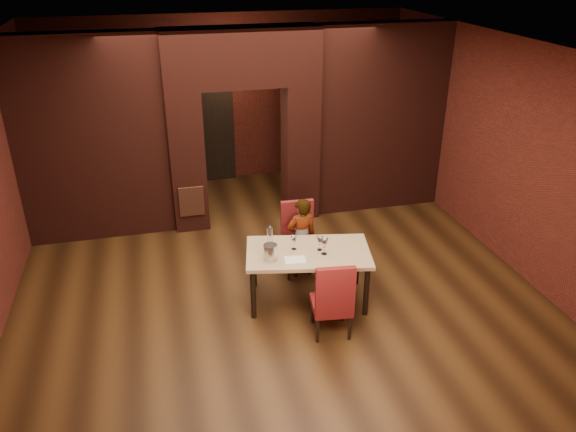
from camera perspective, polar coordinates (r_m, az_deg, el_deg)
name	(u,v)px	position (r m, az deg, el deg)	size (l,w,h in m)	color
floor	(272,277)	(8.11, -1.63, -6.24)	(8.00, 8.00, 0.00)	#412610
ceiling	(269,48)	(6.95, -1.98, 16.68)	(7.00, 8.00, 0.04)	silver
wall_back	(226,100)	(11.14, -6.32, 11.68)	(7.00, 0.04, 3.20)	maroon
wall_front	(395,381)	(4.10, 10.85, -16.15)	(7.00, 0.04, 3.20)	maroon
wall_right	(506,152)	(8.77, 21.30, 6.08)	(0.04, 8.00, 3.20)	maroon
pillar_left	(187,161)	(9.28, -10.21, 5.57)	(0.55, 0.55, 2.30)	maroon
pillar_right	(300,151)	(9.57, 1.24, 6.61)	(0.55, 0.55, 2.30)	maroon
lintel	(241,57)	(8.97, -4.76, 15.79)	(2.45, 0.55, 0.90)	maroon
wing_wall_left	(92,141)	(9.17, -19.30, 7.24)	(2.27, 0.35, 3.20)	maroon
wing_wall_right	(380,120)	(9.89, 9.31, 9.65)	(2.27, 0.35, 3.20)	maroon
vent_panel	(192,201)	(9.23, -9.76, 1.46)	(0.40, 0.03, 0.50)	#A4502F
rear_door	(207,129)	(11.19, -8.18, 8.70)	(0.90, 0.08, 2.10)	black
rear_door_frame	(208,130)	(11.15, -8.16, 8.64)	(1.02, 0.04, 2.22)	black
dining_table	(308,276)	(7.44, 2.03, -6.08)	(1.59, 0.89, 0.75)	tan
chair_far	(300,240)	(7.99, 1.22, -2.42)	(0.47, 0.47, 1.04)	maroon
chair_near	(332,296)	(6.81, 4.45, -8.12)	(0.46, 0.46, 1.02)	maroon
person_seated	(301,238)	(7.88, 1.37, -2.22)	(0.44, 0.29, 1.20)	silver
wine_glass_a	(294,243)	(7.25, 0.60, -2.74)	(0.08, 0.08, 0.19)	white
wine_glass_b	(320,243)	(7.24, 3.24, -2.78)	(0.08, 0.08, 0.19)	white
wine_glass_c	(324,246)	(7.14, 3.71, -3.09)	(0.09, 0.09, 0.22)	white
tasting_sheet	(295,260)	(7.06, 0.73, -4.45)	(0.26, 0.19, 0.00)	white
wine_bucket	(270,252)	(7.01, -1.80, -3.71)	(0.17, 0.17, 0.21)	#B0B0B7
water_bottle	(270,237)	(7.24, -1.85, -2.17)	(0.07, 0.07, 0.32)	white
potted_plant	(342,248)	(8.50, 5.50, -3.24)	(0.34, 0.29, 0.38)	#276023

